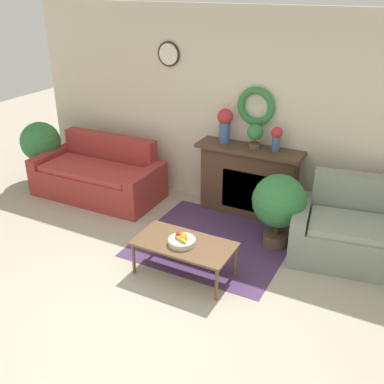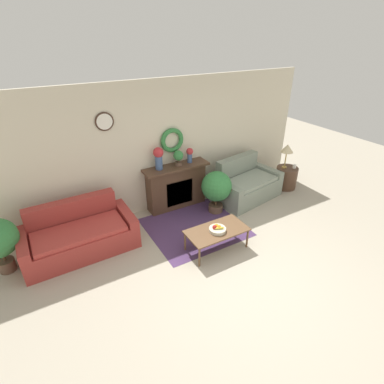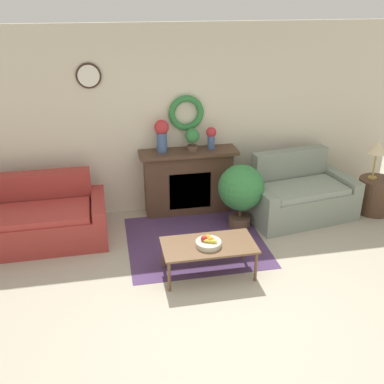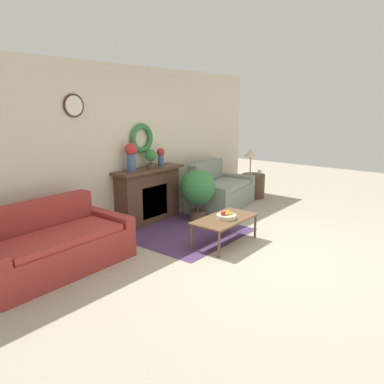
% 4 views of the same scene
% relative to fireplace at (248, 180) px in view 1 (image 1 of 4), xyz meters
% --- Properties ---
extents(ground_plane, '(16.00, 16.00, 0.00)m').
position_rel_fireplace_xyz_m(ground_plane, '(-0.11, -2.52, -0.49)').
color(ground_plane, '#ADA38E').
extents(floor_rug, '(1.80, 1.67, 0.01)m').
position_rel_fireplace_xyz_m(floor_rug, '(-0.08, -0.92, -0.49)').
color(floor_rug, '#4C335B').
rests_on(floor_rug, ground_plane).
extents(wall_back, '(6.80, 0.16, 2.70)m').
position_rel_fireplace_xyz_m(wall_back, '(-0.11, 0.21, 0.86)').
color(wall_back, beige).
rests_on(wall_back, ground_plane).
extents(fireplace, '(1.42, 0.41, 0.97)m').
position_rel_fireplace_xyz_m(fireplace, '(0.00, 0.00, 0.00)').
color(fireplace, '#4C3323').
rests_on(fireplace, ground_plane).
extents(couch_left, '(1.91, 0.95, 0.86)m').
position_rel_fireplace_xyz_m(couch_left, '(-2.18, -0.48, -0.19)').
color(couch_left, '#9E332D').
rests_on(couch_left, ground_plane).
extents(loveseat_right, '(1.66, 1.13, 0.92)m').
position_rel_fireplace_xyz_m(loveseat_right, '(1.56, -0.45, -0.17)').
color(loveseat_right, gray).
rests_on(loveseat_right, ground_plane).
extents(coffee_table, '(1.08, 0.57, 0.40)m').
position_rel_fireplace_xyz_m(coffee_table, '(-0.08, -1.68, -0.12)').
color(coffee_table, brown).
rests_on(coffee_table, ground_plane).
extents(fruit_bowl, '(0.30, 0.30, 0.12)m').
position_rel_fireplace_xyz_m(fruit_bowl, '(-0.09, -1.71, -0.04)').
color(fruit_bowl, beige).
rests_on(fruit_bowl, coffee_table).
extents(vase_on_mantel_left, '(0.21, 0.21, 0.46)m').
position_rel_fireplace_xyz_m(vase_on_mantel_left, '(-0.37, 0.01, 0.75)').
color(vase_on_mantel_left, '#3D5684').
rests_on(vase_on_mantel_left, fireplace).
extents(vase_on_mantel_right, '(0.15, 0.15, 0.32)m').
position_rel_fireplace_xyz_m(vase_on_mantel_right, '(0.34, 0.01, 0.67)').
color(vase_on_mantel_right, '#3D5684').
rests_on(vase_on_mantel_right, fireplace).
extents(potted_plant_on_mantel, '(0.21, 0.21, 0.32)m').
position_rel_fireplace_xyz_m(potted_plant_on_mantel, '(0.06, -0.01, 0.67)').
color(potted_plant_on_mantel, brown).
rests_on(potted_plant_on_mantel, fireplace).
extents(potted_plant_floor_by_couch, '(0.63, 0.63, 0.96)m').
position_rel_fireplace_xyz_m(potted_plant_floor_by_couch, '(-3.34, -0.43, 0.12)').
color(potted_plant_floor_by_couch, brown).
rests_on(potted_plant_floor_by_couch, ground_plane).
extents(potted_plant_floor_by_loveseat, '(0.64, 0.64, 0.92)m').
position_rel_fireplace_xyz_m(potted_plant_floor_by_loveseat, '(0.62, -0.63, 0.08)').
color(potted_plant_floor_by_loveseat, brown).
rests_on(potted_plant_floor_by_loveseat, ground_plane).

